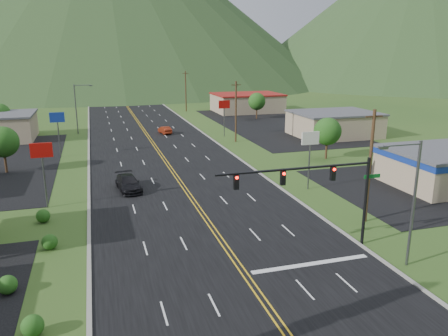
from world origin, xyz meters
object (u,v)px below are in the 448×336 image
object	(u,v)px
traffic_signal	(320,183)
streetlight_west	(78,106)
streetlight_east	(411,196)
car_red_far	(165,130)
car_dark_mid	(128,184)

from	to	relation	value
traffic_signal	streetlight_west	bearing A→B (deg)	107.97
traffic_signal	streetlight_east	distance (m)	6.17
car_red_far	traffic_signal	bearing A→B (deg)	83.63
car_dark_mid	car_red_far	world-z (taller)	car_dark_mid
car_dark_mid	streetlight_west	bearing A→B (deg)	92.13
streetlight_east	car_red_far	xyz separation A→B (m)	(-7.86, 55.64, -4.51)
traffic_signal	car_red_far	size ratio (longest dim) A/B	3.21
streetlight_east	car_dark_mid	distance (m)	29.15
car_dark_mid	car_red_far	distance (m)	33.77
streetlight_east	car_dark_mid	bearing A→B (deg)	126.50
streetlight_east	car_red_far	bearing A→B (deg)	98.05
car_red_far	car_dark_mid	bearing A→B (deg)	64.17
traffic_signal	car_red_far	xyz separation A→B (m)	(-3.17, 51.64, -4.66)
streetlight_east	streetlight_west	size ratio (longest dim) A/B	1.00
car_red_far	streetlight_east	bearing A→B (deg)	88.16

